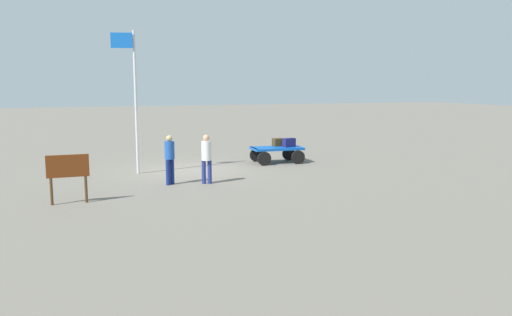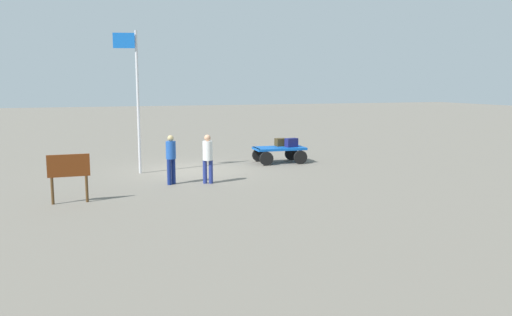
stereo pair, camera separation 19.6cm
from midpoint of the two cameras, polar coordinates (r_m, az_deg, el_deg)
name	(u,v)px [view 1 (the left image)]	position (r m, az deg, el deg)	size (l,w,h in m)	color
ground_plane	(189,170)	(20.19, -7.73, -1.38)	(120.00, 120.00, 0.00)	slate
luggage_cart	(276,151)	(21.90, 2.03, 0.75)	(2.20, 1.39, 0.67)	#0E4FB0
suitcase_maroon	(289,143)	(21.96, 3.43, 1.73)	(0.56, 0.38, 0.37)	#181B4F
suitcase_tan	(278,142)	(22.29, 2.24, 1.77)	(0.46, 0.39, 0.33)	#3B2F16
worker_lead	(206,155)	(17.32, -5.85, 0.28)	(0.43, 0.43, 1.66)	navy
worker_trailing	(170,156)	(17.32, -9.89, 0.20)	(0.46, 0.46, 1.66)	navy
flagpole	(133,91)	(19.56, -13.78, 7.21)	(0.87, 0.19, 5.28)	silver
signboard	(68,171)	(15.28, -20.53, -1.31)	(1.14, 0.09, 1.39)	#4C3319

